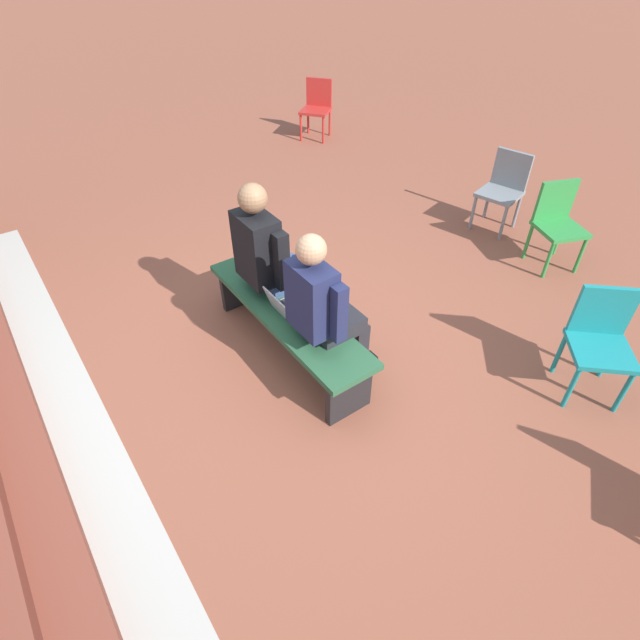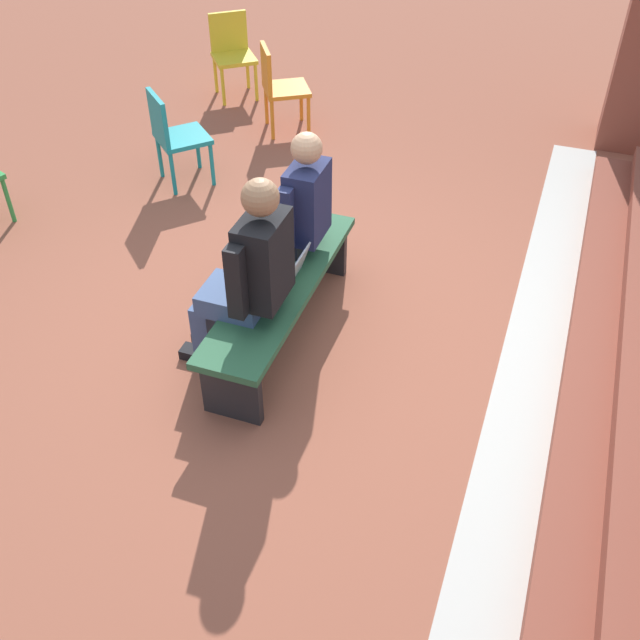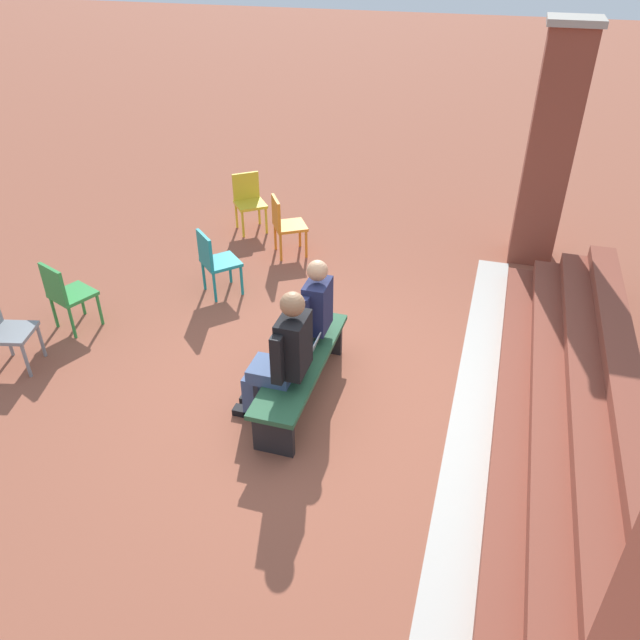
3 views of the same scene
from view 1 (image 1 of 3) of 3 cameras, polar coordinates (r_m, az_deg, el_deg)
name	(u,v)px [view 1 (image 1 of 3)]	position (r m, az deg, el deg)	size (l,w,h in m)	color
ground_plane	(291,365)	(4.07, -3.30, -5.16)	(60.00, 60.00, 0.00)	brown
concrete_strip	(89,447)	(3.89, -24.94, -12.99)	(6.99, 0.40, 0.01)	#B7B2A8
bench	(287,319)	(3.96, -3.76, 0.16)	(1.80, 0.44, 0.45)	#285638
person_student	(324,307)	(3.50, 0.47, 1.51)	(0.52, 0.66, 1.32)	#232328
person_adult	(271,257)	(3.99, -5.67, 7.14)	(0.56, 0.71, 1.38)	#384C75
laptop	(288,308)	(3.83, -3.63, 1.40)	(0.32, 0.29, 0.21)	#9EA0A5
plastic_chair_mid_courtyard	(600,337)	(4.13, 29.39, -1.70)	(0.59, 0.59, 0.84)	teal
plastic_chair_far_right	(504,186)	(6.03, 20.27, 14.15)	(0.51, 0.51, 0.84)	gray
plastic_chair_near_bench_left	(557,220)	(5.53, 25.50, 10.29)	(0.55, 0.55, 0.84)	#2D893D
plastic_chair_far_left	(317,105)	(8.34, -0.36, 23.36)	(0.59, 0.59, 0.84)	red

